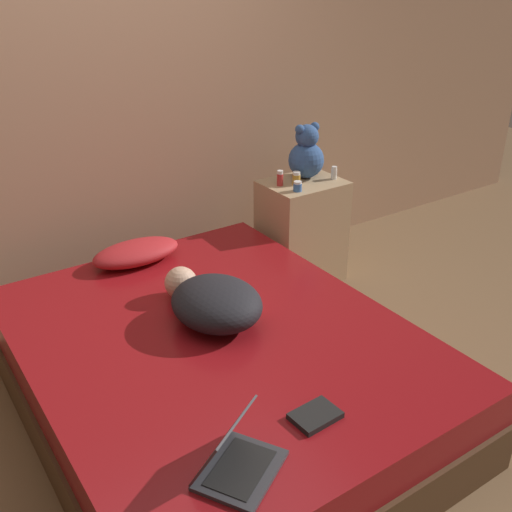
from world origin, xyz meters
TOP-DOWN VIEW (x-y plane):
  - ground_plane at (0.00, 0.00)m, footprint 12.00×12.00m
  - wall_back at (0.00, 1.33)m, footprint 8.00×0.06m
  - bed at (0.00, 0.00)m, footprint 1.67×2.10m
  - nightstand at (1.15, 0.82)m, footprint 0.51×0.39m
  - pillow at (-0.00, 0.88)m, footprint 0.51×0.27m
  - person_lying at (0.06, 0.11)m, footprint 0.45×0.64m
  - laptop at (-0.37, -0.74)m, footprint 0.37×0.35m
  - teddy_bear at (1.21, 0.89)m, footprint 0.23×0.23m
  - bottle_amber at (1.08, 0.81)m, footprint 0.05×0.05m
  - bottle_white at (1.35, 0.76)m, footprint 0.04×0.04m
  - bottle_red at (0.98, 0.85)m, footprint 0.04×0.04m
  - bottle_blue at (1.01, 0.71)m, footprint 0.05×0.05m
  - book at (0.02, -0.70)m, footprint 0.19×0.14m

SIDE VIEW (x-z plane):
  - ground_plane at x=0.00m, z-range 0.00..0.00m
  - bed at x=0.00m, z-range 0.00..0.42m
  - nightstand at x=1.15m, z-range 0.00..0.70m
  - book at x=0.02m, z-range 0.43..0.45m
  - laptop at x=-0.37m, z-range 0.37..0.59m
  - pillow at x=0.00m, z-range 0.43..0.55m
  - person_lying at x=0.06m, z-range 0.42..0.63m
  - bottle_blue at x=1.01m, z-range 0.70..0.76m
  - bottle_amber at x=1.08m, z-range 0.70..0.78m
  - bottle_white at x=1.35m, z-range 0.70..0.78m
  - bottle_red at x=0.98m, z-range 0.70..0.80m
  - teddy_bear at x=1.21m, z-range 0.68..1.03m
  - wall_back at x=0.00m, z-range 0.00..2.60m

